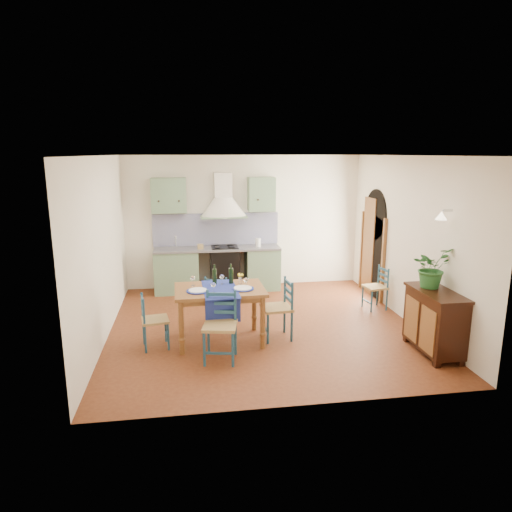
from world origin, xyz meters
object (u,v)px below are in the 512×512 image
at_px(chair_near, 220,326).
at_px(sideboard, 434,320).
at_px(potted_plant, 431,267).
at_px(dining_table, 220,295).

relative_size(chair_near, sideboard, 0.92).
distance_m(chair_near, potted_plant, 3.13).
relative_size(dining_table, sideboard, 1.30).
bearing_deg(sideboard, potted_plant, 90.98).
distance_m(chair_near, sideboard, 3.06).
height_order(dining_table, sideboard, dining_table).
distance_m(dining_table, sideboard, 3.13).
bearing_deg(potted_plant, chair_near, 179.07).
distance_m(dining_table, potted_plant, 3.11).
height_order(chair_near, sideboard, chair_near).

